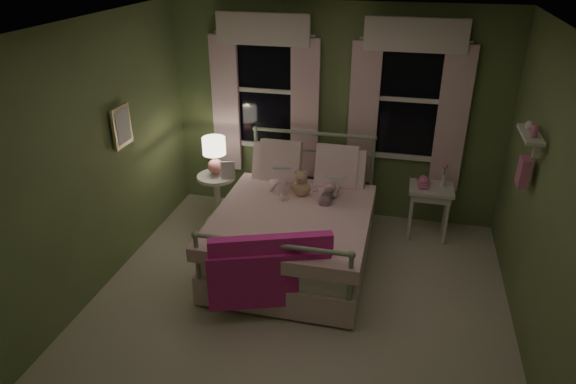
% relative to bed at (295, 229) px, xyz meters
% --- Properties ---
extents(room_shell, '(4.20, 4.20, 4.20)m').
position_rel_bed_xyz_m(room_shell, '(0.20, -0.86, 0.92)').
color(room_shell, beige).
rests_on(room_shell, ground).
extents(bed, '(1.58, 2.04, 1.18)m').
position_rel_bed_xyz_m(bed, '(0.00, 0.00, 0.00)').
color(bed, white).
rests_on(bed, ground).
extents(pink_throw, '(1.07, 0.51, 0.71)m').
position_rel_bed_xyz_m(pink_throw, '(-0.00, -1.03, 0.23)').
color(pink_throw, '#F32FA7').
rests_on(pink_throw, bed).
extents(child_left, '(0.32, 0.27, 0.76)m').
position_rel_bed_xyz_m(child_left, '(-0.28, 0.42, 0.57)').
color(child_left, '#F7D1DD').
rests_on(child_left, bed).
extents(child_right, '(0.36, 0.29, 0.74)m').
position_rel_bed_xyz_m(child_right, '(0.28, 0.42, 0.56)').
color(child_right, '#F7D1DD').
rests_on(child_right, bed).
extents(book_left, '(0.21, 0.14, 0.26)m').
position_rel_bed_xyz_m(book_left, '(-0.28, 0.17, 0.58)').
color(book_left, beige).
rests_on(book_left, child_left).
extents(book_right, '(0.20, 0.12, 0.26)m').
position_rel_bed_xyz_m(book_right, '(0.28, 0.17, 0.54)').
color(book_right, beige).
rests_on(book_right, child_right).
extents(teddy_bear, '(0.24, 0.20, 0.32)m').
position_rel_bed_xyz_m(teddy_bear, '(-0.00, 0.26, 0.41)').
color(teddy_bear, tan).
rests_on(teddy_bear, bed).
extents(nightstand_left, '(0.46, 0.46, 0.65)m').
position_rel_bed_xyz_m(nightstand_left, '(-1.11, 0.58, 0.03)').
color(nightstand_left, white).
rests_on(nightstand_left, ground).
extents(table_lamp, '(0.27, 0.27, 0.45)m').
position_rel_bed_xyz_m(table_lamp, '(-1.11, 0.58, 0.57)').
color(table_lamp, '#D88082').
rests_on(table_lamp, nightstand_left).
extents(book_nightstand, '(0.20, 0.25, 0.02)m').
position_rel_bed_xyz_m(book_nightstand, '(-1.01, 0.50, 0.27)').
color(book_nightstand, beige).
rests_on(book_nightstand, nightstand_left).
extents(nightstand_right, '(0.50, 0.40, 0.64)m').
position_rel_bed_xyz_m(nightstand_right, '(1.41, 0.85, 0.17)').
color(nightstand_right, white).
rests_on(nightstand_right, ground).
extents(pink_toy, '(0.14, 0.19, 0.14)m').
position_rel_bed_xyz_m(pink_toy, '(1.31, 0.84, 0.32)').
color(pink_toy, pink).
rests_on(pink_toy, nightstand_right).
extents(bud_vase, '(0.06, 0.06, 0.28)m').
position_rel_bed_xyz_m(bud_vase, '(1.53, 0.90, 0.41)').
color(bud_vase, white).
rests_on(bud_vase, nightstand_right).
extents(window_left, '(1.34, 0.13, 1.96)m').
position_rel_bed_xyz_m(window_left, '(-0.65, 1.17, 1.24)').
color(window_left, black).
rests_on(window_left, room_shell).
extents(window_right, '(1.34, 0.13, 1.96)m').
position_rel_bed_xyz_m(window_right, '(1.05, 1.17, 1.24)').
color(window_right, black).
rests_on(window_right, room_shell).
extents(wall_shelf, '(0.15, 0.50, 0.60)m').
position_rel_bed_xyz_m(wall_shelf, '(2.10, -0.16, 1.14)').
color(wall_shelf, white).
rests_on(wall_shelf, room_shell).
extents(framed_picture, '(0.03, 0.32, 0.42)m').
position_rel_bed_xyz_m(framed_picture, '(-1.75, -0.26, 1.12)').
color(framed_picture, beige).
rests_on(framed_picture, room_shell).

